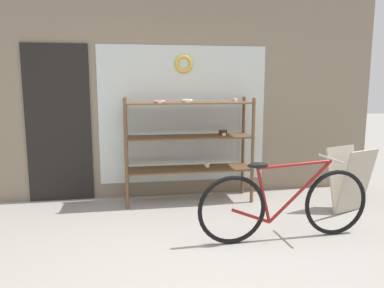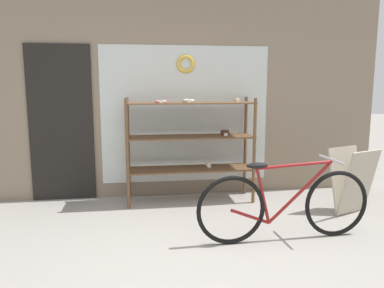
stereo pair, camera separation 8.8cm
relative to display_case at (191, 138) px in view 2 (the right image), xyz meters
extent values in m
plane|color=gray|center=(-0.22, -1.94, -0.86)|extent=(30.00, 30.00, 0.00)
cube|color=gray|center=(-0.22, 0.37, 0.83)|extent=(6.08, 0.08, 3.39)
cube|color=silver|center=(-0.02, 0.32, 0.29)|extent=(2.34, 0.02, 1.90)
cube|color=black|center=(-1.72, 0.32, 0.19)|extent=(0.84, 0.03, 2.10)
torus|color=gold|center=(-0.02, 0.31, 0.99)|extent=(0.26, 0.06, 0.26)
cylinder|color=brown|center=(-0.83, -0.21, -0.16)|extent=(0.04, 0.04, 1.40)
cylinder|color=brown|center=(0.82, -0.21, -0.16)|extent=(0.04, 0.04, 1.40)
cylinder|color=brown|center=(-0.83, 0.21, -0.16)|extent=(0.04, 0.04, 1.40)
cylinder|color=brown|center=(0.82, 0.21, -0.16)|extent=(0.04, 0.04, 1.40)
cube|color=brown|center=(-0.01, 0.00, -0.42)|extent=(1.69, 0.47, 0.02)
cube|color=brown|center=(-0.01, 0.00, 0.02)|extent=(1.69, 0.47, 0.02)
cube|color=brown|center=(-0.01, 0.00, 0.47)|extent=(1.69, 0.47, 0.02)
ellipsoid|color=beige|center=(0.25, 0.05, -0.38)|extent=(0.09, 0.08, 0.06)
cube|color=white|center=(0.25, 0.00, -0.39)|extent=(0.05, 0.00, 0.04)
torus|color=pink|center=(-0.39, -0.07, 0.49)|extent=(0.15, 0.15, 0.03)
cube|color=white|center=(-0.39, -0.15, 0.50)|extent=(0.05, 0.00, 0.04)
torus|color=beige|center=(-0.02, 0.03, 0.50)|extent=(0.16, 0.16, 0.04)
cube|color=white|center=(-0.02, -0.05, 0.50)|extent=(0.05, 0.00, 0.04)
cylinder|color=#422619|center=(0.47, 0.03, 0.06)|extent=(0.12, 0.12, 0.07)
cube|color=white|center=(0.47, -0.03, 0.04)|extent=(0.05, 0.00, 0.04)
ellipsoid|color=tan|center=(0.65, 0.07, 0.50)|extent=(0.07, 0.06, 0.05)
cube|color=white|center=(0.65, 0.02, 0.50)|extent=(0.05, 0.00, 0.04)
torus|color=black|center=(0.20, -1.45, -0.51)|extent=(0.70, 0.07, 0.70)
torus|color=black|center=(1.33, -1.41, -0.51)|extent=(0.70, 0.07, 0.70)
cylinder|color=maroon|center=(0.92, -1.42, -0.37)|extent=(0.68, 0.06, 0.63)
cylinder|color=maroon|center=(0.85, -1.43, -0.08)|extent=(0.80, 0.06, 0.07)
cylinder|color=maroon|center=(0.53, -1.44, -0.39)|extent=(0.17, 0.04, 0.58)
cylinder|color=maroon|center=(0.40, -1.44, -0.59)|extent=(0.41, 0.05, 0.19)
ellipsoid|color=black|center=(0.45, -1.44, -0.07)|extent=(0.22, 0.10, 0.06)
cylinder|color=#B2B2B7|center=(1.25, -1.41, -0.04)|extent=(0.04, 0.46, 0.02)
cube|color=#B2A893|center=(1.92, -0.87, -0.45)|extent=(0.53, 0.36, 0.80)
cube|color=#B2A893|center=(1.86, -0.70, -0.45)|extent=(0.53, 0.36, 0.80)
camera|label=1|loc=(-0.78, -4.88, 0.72)|focal=35.00mm
camera|label=2|loc=(-0.69, -4.89, 0.72)|focal=35.00mm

